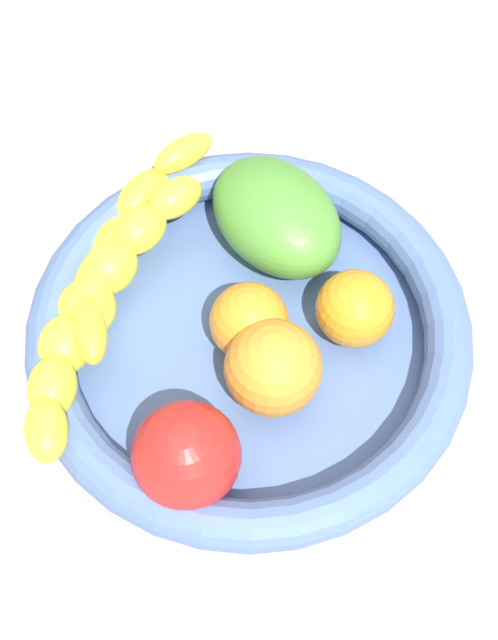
# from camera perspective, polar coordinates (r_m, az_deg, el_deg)

# --- Properties ---
(kitchen_counter) EXTENTS (1.20, 1.20, 0.03)m
(kitchen_counter) POSITION_cam_1_polar(r_m,az_deg,el_deg) (0.63, 0.00, -2.90)
(kitchen_counter) COLOR #A29B92
(kitchen_counter) RESTS_ON ground
(fruit_bowl) EXTENTS (0.31, 0.31, 0.05)m
(fruit_bowl) POSITION_cam_1_polar(r_m,az_deg,el_deg) (0.59, 0.00, -1.06)
(fruit_bowl) COLOR #4E68A0
(fruit_bowl) RESTS_ON kitchen_counter
(banana_draped_left) EXTENTS (0.18, 0.18, 0.06)m
(banana_draped_left) POSITION_cam_1_polar(r_m,az_deg,el_deg) (0.58, -10.50, 1.01)
(banana_draped_left) COLOR yellow
(banana_draped_left) RESTS_ON fruit_bowl
(banana_draped_right) EXTENTS (0.16, 0.17, 0.05)m
(banana_draped_right) POSITION_cam_1_polar(r_m,az_deg,el_deg) (0.61, -8.67, 5.47)
(banana_draped_right) COLOR yellow
(banana_draped_right) RESTS_ON fruit_bowl
(orange_front) EXTENTS (0.06, 0.06, 0.06)m
(orange_front) POSITION_cam_1_polar(r_m,az_deg,el_deg) (0.58, 7.30, 0.78)
(orange_front) COLOR orange
(orange_front) RESTS_ON fruit_bowl
(orange_mid_left) EXTENTS (0.07, 0.07, 0.07)m
(orange_mid_left) POSITION_cam_1_polar(r_m,az_deg,el_deg) (0.55, 1.95, -3.20)
(orange_mid_left) COLOR orange
(orange_mid_left) RESTS_ON fruit_bowl
(orange_mid_right) EXTENTS (0.06, 0.06, 0.06)m
(orange_mid_right) POSITION_cam_1_polar(r_m,az_deg,el_deg) (0.57, -0.18, -0.01)
(orange_mid_right) COLOR orange
(orange_mid_right) RESTS_ON fruit_bowl
(tomato_red) EXTENTS (0.07, 0.07, 0.07)m
(tomato_red) POSITION_cam_1_polar(r_m,az_deg,el_deg) (0.52, -4.33, -9.27)
(tomato_red) COLOR red
(tomato_red) RESTS_ON fruit_bowl
(mango_green) EXTENTS (0.11, 0.13, 0.06)m
(mango_green) POSITION_cam_1_polar(r_m,az_deg,el_deg) (0.62, 1.90, 7.11)
(mango_green) COLOR #4B8C31
(mango_green) RESTS_ON fruit_bowl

